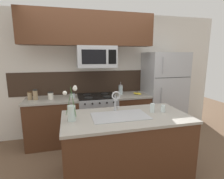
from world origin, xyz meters
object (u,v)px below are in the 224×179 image
(refrigerator, at_px, (163,93))
(storage_jar_short, at_px, (51,96))
(stove_range, at_px, (97,117))
(spare_glass, at_px, (163,109))
(microwave, at_px, (96,57))
(drinking_glass, at_px, (152,108))
(storage_jar_medium, at_px, (35,95))
(french_press, at_px, (121,90))
(banana_bunch, at_px, (138,94))
(sink_faucet, at_px, (116,98))
(flower_vase, at_px, (72,111))
(storage_jar_squat, at_px, (72,95))
(storage_jar_tall, at_px, (30,96))

(refrigerator, height_order, storage_jar_short, refrigerator)
(stove_range, relative_size, spare_glass, 9.12)
(refrigerator, bearing_deg, microwave, -178.43)
(refrigerator, bearing_deg, storage_jar_short, -178.73)
(drinking_glass, distance_m, spare_glass, 0.16)
(storage_jar_medium, bearing_deg, spare_glass, -32.10)
(storage_jar_medium, distance_m, french_press, 1.67)
(refrigerator, xyz_separation_m, banana_bunch, (-0.64, -0.08, 0.04))
(refrigerator, bearing_deg, stove_range, -179.24)
(stove_range, bearing_deg, refrigerator, 0.76)
(banana_bunch, bearing_deg, sink_faucet, -127.43)
(flower_vase, bearing_deg, refrigerator, 32.48)
(storage_jar_medium, xyz_separation_m, french_press, (1.67, 0.08, 0.00))
(refrigerator, distance_m, storage_jar_squat, 1.98)
(storage_jar_medium, xyz_separation_m, sink_faucet, (1.27, -1.01, 0.10))
(storage_jar_medium, bearing_deg, flower_vase, -63.33)
(sink_faucet, xyz_separation_m, spare_glass, (0.66, -0.20, -0.15))
(storage_jar_medium, height_order, flower_vase, flower_vase)
(drinking_glass, bearing_deg, storage_jar_medium, 146.37)
(storage_jar_medium, distance_m, storage_jar_short, 0.27)
(drinking_glass, distance_m, flower_vase, 1.15)
(stove_range, height_order, storage_jar_medium, storage_jar_medium)
(stove_range, distance_m, storage_jar_medium, 1.28)
(refrigerator, relative_size, storage_jar_medium, 9.12)
(drinking_glass, relative_size, spare_glass, 1.24)
(storage_jar_tall, height_order, french_press, french_press)
(storage_jar_short, relative_size, spare_glass, 1.37)
(storage_jar_medium, relative_size, drinking_glass, 1.54)
(refrigerator, distance_m, flower_vase, 2.40)
(storage_jar_tall, bearing_deg, storage_jar_squat, -1.77)
(refrigerator, bearing_deg, banana_bunch, -172.75)
(storage_jar_medium, height_order, spare_glass, storage_jar_medium)
(storage_jar_short, bearing_deg, storage_jar_squat, 5.55)
(refrigerator, bearing_deg, sink_faucet, -142.75)
(stove_range, height_order, banana_bunch, banana_bunch)
(stove_range, bearing_deg, spare_glass, -57.76)
(stove_range, relative_size, storage_jar_short, 6.67)
(stove_range, height_order, french_press, french_press)
(storage_jar_tall, distance_m, drinking_glass, 2.24)
(refrigerator, distance_m, sink_faucet, 1.75)
(refrigerator, distance_m, drinking_glass, 1.50)
(refrigerator, height_order, flower_vase, refrigerator)
(storage_jar_tall, relative_size, storage_jar_short, 1.10)
(refrigerator, height_order, storage_jar_squat, refrigerator)
(storage_jar_tall, bearing_deg, drinking_glass, -33.21)
(banana_bunch, bearing_deg, storage_jar_tall, 177.52)
(spare_glass, bearing_deg, refrigerator, 59.88)
(drinking_glass, bearing_deg, storage_jar_short, 142.22)
(microwave, distance_m, sink_faucet, 1.18)
(french_press, xyz_separation_m, flower_vase, (-1.04, -1.33, 0.03))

